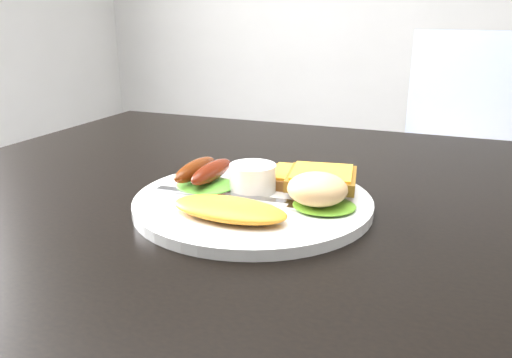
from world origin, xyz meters
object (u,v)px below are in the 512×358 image
dining_table (340,210)px  dining_chair (454,170)px  person (330,127)px  plate (253,202)px

dining_table → dining_chair: (0.15, 1.22, -0.28)m
person → plate: size_ratio=4.72×
dining_chair → plate: 1.36m
dining_chair → dining_table: bearing=-83.8°
dining_table → dining_chair: 1.27m
dining_table → dining_chair: dining_table is taller
dining_table → person: person is taller
person → plate: bearing=108.2°
dining_table → person: size_ratio=0.90×
dining_table → plate: (-0.09, -0.08, 0.03)m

